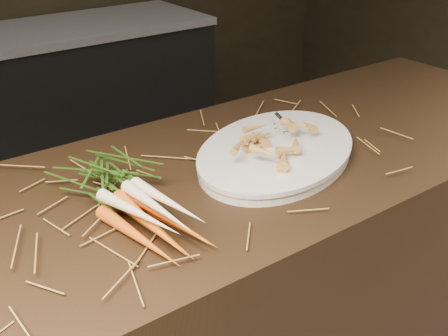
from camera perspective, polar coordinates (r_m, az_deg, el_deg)
name	(u,v)px	position (r m, az deg, el deg)	size (l,w,h in m)	color
main_counter	(194,330)	(1.54, -3.11, -16.12)	(2.40, 0.70, 0.90)	black
back_counter	(45,108)	(3.16, -17.70, 5.79)	(1.82, 0.62, 0.84)	black
straw_bedding	(189,176)	(1.27, -3.62, -0.85)	(1.40, 0.60, 0.02)	olive
root_veg_bunch	(121,193)	(1.15, -10.38, -2.51)	(0.17, 0.45, 0.08)	#DB4706
serving_platter	(277,153)	(1.37, 5.36, 1.50)	(0.50, 0.33, 0.03)	white
roasted_veg_heap	(277,138)	(1.35, 5.43, 3.07)	(0.24, 0.18, 0.06)	#BE8837
serving_fork	(312,124)	(1.51, 8.89, 4.42)	(0.02, 0.19, 0.00)	silver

